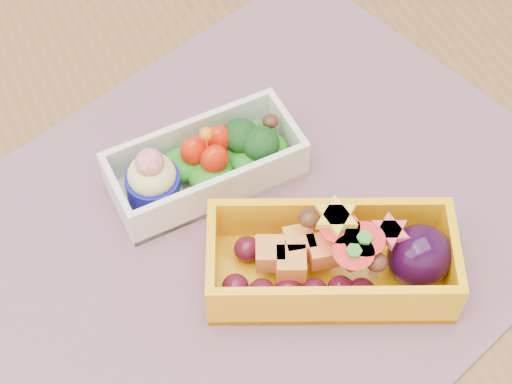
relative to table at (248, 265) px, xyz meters
name	(u,v)px	position (x,y,z in m)	size (l,w,h in m)	color
table	(248,265)	(0.00, 0.00, 0.00)	(1.20, 0.80, 0.75)	brown
placemat	(250,229)	(-0.01, -0.02, 0.10)	(0.48, 0.37, 0.00)	#845B6E
bento_white	(204,165)	(-0.02, 0.03, 0.12)	(0.15, 0.07, 0.06)	white
bento_yellow	(337,260)	(0.03, -0.09, 0.13)	(0.19, 0.14, 0.06)	#FDB10C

